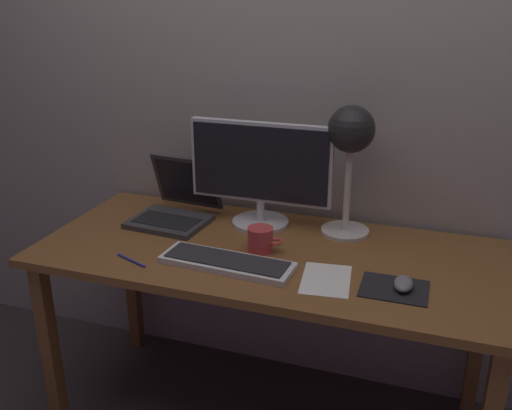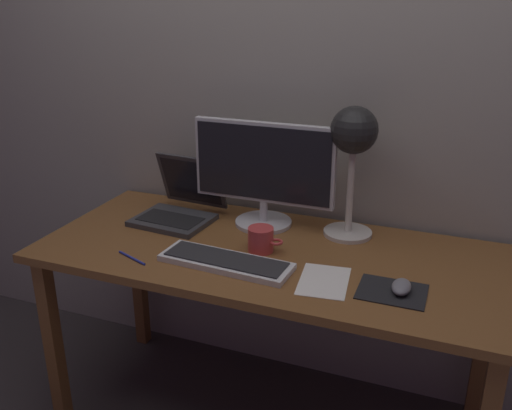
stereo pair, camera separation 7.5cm
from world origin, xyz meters
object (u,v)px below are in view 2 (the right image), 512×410
at_px(keyboard_main, 226,262).
at_px(mouse, 401,287).
at_px(monitor, 264,170).
at_px(coffee_mug, 261,240).
at_px(pen, 132,258).
at_px(desk_lamp, 353,142).
at_px(laptop, 182,201).

relative_size(keyboard_main, mouse, 4.67).
distance_m(monitor, mouse, 0.69).
bearing_deg(coffee_mug, pen, -150.63).
bearing_deg(pen, monitor, 54.95).
height_order(monitor, desk_lamp, desk_lamp).
relative_size(keyboard_main, pen, 3.20).
height_order(monitor, mouse, monitor).
height_order(mouse, pen, mouse).
xyz_separation_m(coffee_mug, pen, (-0.38, -0.21, -0.04)).
bearing_deg(desk_lamp, monitor, -176.47).
xyz_separation_m(desk_lamp, pen, (-0.63, -0.46, -0.34)).
height_order(keyboard_main, coffee_mug, coffee_mug).
bearing_deg(pen, desk_lamp, 35.98).
bearing_deg(keyboard_main, coffee_mug, 63.37).
distance_m(keyboard_main, pen, 0.32).
bearing_deg(monitor, desk_lamp, 3.53).
xyz_separation_m(keyboard_main, mouse, (0.56, 0.02, 0.01)).
xyz_separation_m(keyboard_main, laptop, (-0.33, 0.32, 0.05)).
xyz_separation_m(monitor, keyboard_main, (0.00, -0.36, -0.21)).
bearing_deg(pen, mouse, 6.34).
height_order(desk_lamp, coffee_mug, desk_lamp).
distance_m(monitor, keyboard_main, 0.42).
height_order(desk_lamp, mouse, desk_lamp).
distance_m(laptop, coffee_mug, 0.44).
height_order(laptop, coffee_mug, laptop).
bearing_deg(mouse, desk_lamp, 123.67).
bearing_deg(laptop, pen, -86.97).
bearing_deg(keyboard_main, monitor, 90.70).
xyz_separation_m(desk_lamp, mouse, (0.24, -0.36, -0.33)).
distance_m(laptop, desk_lamp, 0.71).
xyz_separation_m(monitor, mouse, (0.56, -0.34, -0.20)).
bearing_deg(monitor, keyboard_main, -89.30).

